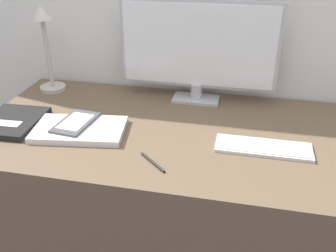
{
  "coord_description": "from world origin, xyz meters",
  "views": [
    {
      "loc": [
        0.23,
        -1.07,
        1.44
      ],
      "look_at": [
        -0.02,
        0.07,
        0.8
      ],
      "focal_mm": 40.0,
      "sensor_mm": 36.0,
      "label": 1
    }
  ],
  "objects_px": {
    "desk_lamp": "(46,41)",
    "pen": "(153,162)",
    "monitor": "(198,49)",
    "ereader": "(76,122)",
    "keyboard": "(263,147)",
    "laptop": "(80,130)",
    "notebook": "(12,122)"
  },
  "relations": [
    {
      "from": "keyboard",
      "to": "laptop",
      "type": "distance_m",
      "value": 0.68
    },
    {
      "from": "keyboard",
      "to": "desk_lamp",
      "type": "bearing_deg",
      "value": 160.98
    },
    {
      "from": "monitor",
      "to": "ereader",
      "type": "bearing_deg",
      "value": -138.47
    },
    {
      "from": "ereader",
      "to": "keyboard",
      "type": "bearing_deg",
      "value": 0.07
    },
    {
      "from": "ereader",
      "to": "pen",
      "type": "relative_size",
      "value": 1.99
    },
    {
      "from": "keyboard",
      "to": "pen",
      "type": "height_order",
      "value": "keyboard"
    },
    {
      "from": "laptop",
      "to": "desk_lamp",
      "type": "xyz_separation_m",
      "value": [
        -0.29,
        0.36,
        0.22
      ]
    },
    {
      "from": "keyboard",
      "to": "laptop",
      "type": "bearing_deg",
      "value": -178.05
    },
    {
      "from": "ereader",
      "to": "desk_lamp",
      "type": "relative_size",
      "value": 0.53
    },
    {
      "from": "keyboard",
      "to": "pen",
      "type": "xyz_separation_m",
      "value": [
        -0.36,
        -0.17,
        -0.0
      ]
    },
    {
      "from": "notebook",
      "to": "pen",
      "type": "relative_size",
      "value": 2.53
    },
    {
      "from": "ereader",
      "to": "laptop",
      "type": "bearing_deg",
      "value": -42.41
    },
    {
      "from": "desk_lamp",
      "to": "keyboard",
      "type": "bearing_deg",
      "value": -19.02
    },
    {
      "from": "notebook",
      "to": "pen",
      "type": "height_order",
      "value": "notebook"
    },
    {
      "from": "desk_lamp",
      "to": "notebook",
      "type": "height_order",
      "value": "desk_lamp"
    },
    {
      "from": "ereader",
      "to": "pen",
      "type": "bearing_deg",
      "value": -25.68
    },
    {
      "from": "laptop",
      "to": "notebook",
      "type": "relative_size",
      "value": 1.38
    },
    {
      "from": "desk_lamp",
      "to": "pen",
      "type": "relative_size",
      "value": 3.76
    },
    {
      "from": "keyboard",
      "to": "laptop",
      "type": "xyz_separation_m",
      "value": [
        -0.68,
        -0.02,
        0.01
      ]
    },
    {
      "from": "ereader",
      "to": "notebook",
      "type": "relative_size",
      "value": 0.79
    },
    {
      "from": "keyboard",
      "to": "monitor",
      "type": "bearing_deg",
      "value": 128.64
    },
    {
      "from": "monitor",
      "to": "ereader",
      "type": "relative_size",
      "value": 3.24
    },
    {
      "from": "laptop",
      "to": "pen",
      "type": "bearing_deg",
      "value": -24.13
    },
    {
      "from": "ereader",
      "to": "monitor",
      "type": "bearing_deg",
      "value": 41.53
    },
    {
      "from": "ereader",
      "to": "pen",
      "type": "distance_m",
      "value": 0.38
    },
    {
      "from": "ereader",
      "to": "desk_lamp",
      "type": "height_order",
      "value": "desk_lamp"
    },
    {
      "from": "laptop",
      "to": "monitor",
      "type": "bearing_deg",
      "value": 44.97
    },
    {
      "from": "desk_lamp",
      "to": "pen",
      "type": "height_order",
      "value": "desk_lamp"
    },
    {
      "from": "pen",
      "to": "ereader",
      "type": "bearing_deg",
      "value": 154.32
    },
    {
      "from": "monitor",
      "to": "ereader",
      "type": "xyz_separation_m",
      "value": [
        -0.41,
        -0.36,
        -0.2
      ]
    },
    {
      "from": "monitor",
      "to": "notebook",
      "type": "distance_m",
      "value": 0.8
    },
    {
      "from": "laptop",
      "to": "ereader",
      "type": "relative_size",
      "value": 1.75
    }
  ]
}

